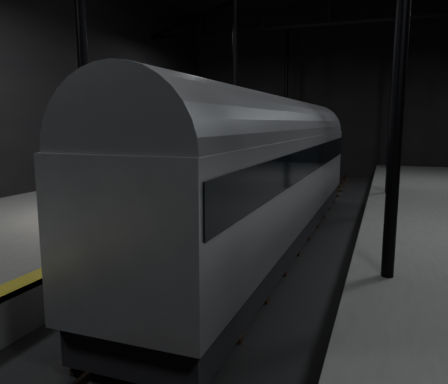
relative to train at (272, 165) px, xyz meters
The scene contains 6 objects.
ground 2.95m from the train, 89.99° to the right, with size 44.00×44.00×0.00m, color black.
platform_left 7.90m from the train, behind, with size 9.00×43.80×1.00m, color #4F4F4D.
tactile_strip 3.83m from the train, 163.59° to the right, with size 0.50×43.80×0.01m, color olive.
track 2.89m from the train, 89.99° to the right, with size 2.40×43.00×0.24m.
train is the anchor object (origin of this frame).
woman 5.88m from the train, behind, with size 0.53×0.35×1.46m, color #917759.
Camera 1 is at (3.64, -13.59, 4.26)m, focal length 35.00 mm.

